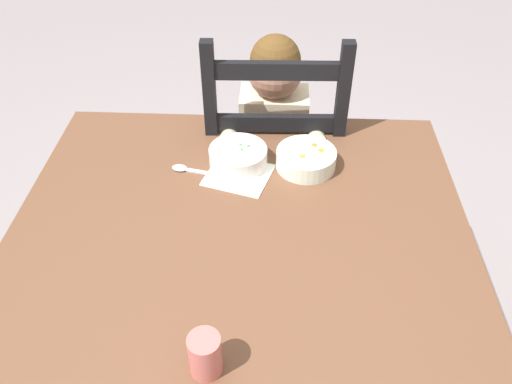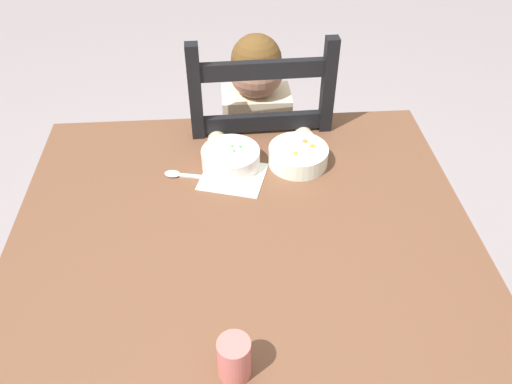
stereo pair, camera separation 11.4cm
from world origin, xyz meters
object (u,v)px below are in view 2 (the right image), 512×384
dining_chair (257,169)px  bowl_of_peas (231,158)px  dining_table (244,257)px  child_figure (257,132)px  spoon (180,175)px  drinking_cup (234,358)px  bowl_of_carrots (298,155)px

dining_chair → bowl_of_peas: size_ratio=6.32×
dining_table → dining_chair: bearing=82.2°
child_figure → spoon: size_ratio=6.92×
drinking_cup → dining_table: bearing=84.6°
bowl_of_carrots → dining_table: bearing=-123.8°
bowl_of_peas → child_figure: bearing=72.3°
bowl_of_peas → dining_chair: bearing=72.2°
dining_table → bowl_of_carrots: size_ratio=6.80×
dining_table → drinking_cup: size_ratio=11.97×
child_figure → bowl_of_carrots: bearing=-72.3°
child_figure → drinking_cup: size_ratio=10.24×
dining_chair → spoon: size_ratio=7.33×
bowl_of_carrots → drinking_cup: size_ratio=1.76×
dining_table → child_figure: (0.07, 0.54, 0.01)m
child_figure → bowl_of_peas: child_figure is taller
dining_chair → bowl_of_carrots: bearing=-72.7°
dining_table → dining_chair: size_ratio=1.10×
dining_table → bowl_of_carrots: (0.17, 0.25, 0.13)m
dining_table → child_figure: size_ratio=1.17×
child_figure → bowl_of_peas: 0.33m
drinking_cup → spoon: bearing=101.9°
dining_table → drinking_cup: bearing=-95.4°
child_figure → drinking_cup: child_figure is taller
spoon → drinking_cup: size_ratio=1.48×
child_figure → bowl_of_carrots: size_ratio=5.82×
dining_table → bowl_of_carrots: bearing=56.2°
child_figure → spoon: bearing=-125.5°
child_figure → drinking_cup: bearing=-96.7°
dining_chair → child_figure: (-0.00, -0.00, 0.16)m
dining_chair → bowl_of_peas: (-0.09, -0.29, 0.28)m
child_figure → spoon: child_figure is taller
bowl_of_carrots → spoon: bearing=-174.1°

